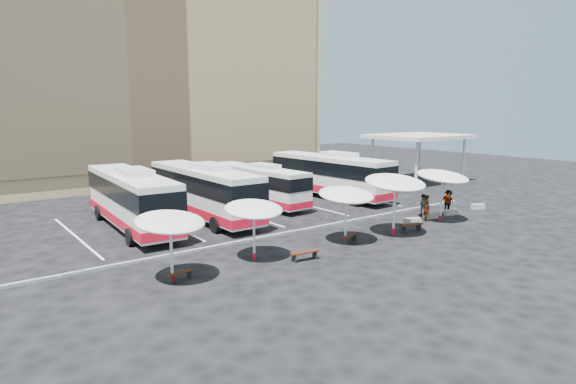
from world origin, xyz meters
TOP-DOWN VIEW (x-y plane):
  - ground at (0.00, 0.00)m, footprint 120.00×120.00m
  - sandstone_building at (0.00, 31.87)m, footprint 42.00×18.25m
  - service_canopy at (24.00, 10.00)m, footprint 10.00×8.00m
  - curb_divider at (0.00, 0.50)m, footprint 34.00×0.25m
  - bay_lines at (0.00, 8.00)m, footprint 24.15×12.00m
  - bus_0 at (-8.34, 8.06)m, footprint 3.56×13.19m
  - bus_1 at (-3.14, 7.82)m, footprint 3.07×13.05m
  - bus_2 at (2.76, 9.66)m, footprint 3.09×11.26m
  - bus_3 at (10.00, 8.76)m, footprint 3.64×13.32m
  - sunshade_0 at (-10.36, -3.22)m, footprint 3.71×3.75m
  - sunshade_1 at (-5.49, -2.70)m, footprint 3.52×3.55m
  - sunshade_2 at (0.64, -3.25)m, footprint 3.93×3.96m
  - sunshade_3 at (4.40, -3.71)m, footprint 4.45×4.49m
  - sunshade_4 at (10.06, -3.15)m, footprint 3.80×3.84m
  - wood_bench_0 at (-10.06, -3.34)m, footprint 1.39×0.58m
  - wood_bench_1 at (-3.45, -4.45)m, footprint 1.66×0.62m
  - wood_bench_2 at (0.86, -3.35)m, footprint 1.52×0.83m
  - wood_bench_3 at (5.95, -3.88)m, footprint 1.69×0.63m
  - conc_bench_0 at (7.68, -2.58)m, footprint 1.24×0.77m
  - conc_bench_1 at (10.14, -2.24)m, footprint 1.22×0.61m
  - conc_bench_2 at (12.40, -2.40)m, footprint 1.12×0.71m
  - conc_bench_3 at (15.98, -2.40)m, footprint 1.18×0.75m
  - passenger_0 at (9.28, -2.56)m, footprint 0.77×0.82m
  - passenger_1 at (10.72, -1.06)m, footprint 0.96×0.99m
  - passenger_2 at (12.51, -1.96)m, footprint 1.16×0.79m
  - passenger_3 at (12.90, -1.76)m, footprint 1.33×1.09m

SIDE VIEW (x-z plane):
  - ground at x=0.00m, z-range 0.00..0.00m
  - bay_lines at x=0.00m, z-range 0.00..0.01m
  - curb_divider at x=0.00m, z-range 0.00..0.15m
  - conc_bench_2 at x=12.40m, z-range 0.00..0.40m
  - conc_bench_3 at x=15.98m, z-range 0.00..0.42m
  - conc_bench_1 at x=10.14m, z-range 0.00..0.44m
  - conc_bench_0 at x=7.68m, z-range 0.00..0.44m
  - wood_bench_0 at x=-10.06m, z-range 0.11..0.53m
  - wood_bench_2 at x=0.86m, z-range 0.12..0.57m
  - wood_bench_1 at x=-3.45m, z-range 0.13..0.63m
  - wood_bench_3 at x=5.95m, z-range 0.14..0.64m
  - passenger_1 at x=10.72m, z-range 0.00..1.60m
  - passenger_3 at x=12.90m, z-range 0.00..1.80m
  - passenger_2 at x=12.51m, z-range 0.00..1.83m
  - passenger_0 at x=9.28m, z-range 0.00..1.89m
  - bus_2 at x=2.76m, z-range 0.04..3.57m
  - bus_1 at x=-3.14m, z-range 0.04..4.19m
  - bus_0 at x=-8.34m, z-range 0.04..4.19m
  - bus_3 at x=10.00m, z-range 0.05..4.23m
  - sunshade_1 at x=-5.49m, z-range 1.13..4.36m
  - sunshade_0 at x=-10.36m, z-range 1.17..4.51m
  - sunshade_2 at x=0.64m, z-range 1.20..4.65m
  - sunshade_4 at x=10.06m, z-range 1.32..5.10m
  - sunshade_3 at x=4.40m, z-range 1.39..5.35m
  - service_canopy at x=24.00m, z-range 2.27..7.47m
  - sandstone_building at x=0.00m, z-range -2.17..27.43m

